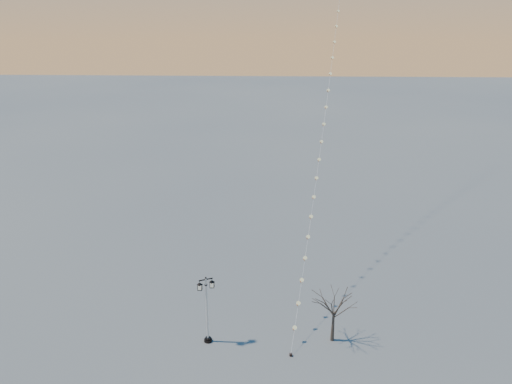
{
  "coord_description": "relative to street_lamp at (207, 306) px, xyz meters",
  "views": [
    {
      "loc": [
        1.04,
        -27.85,
        21.55
      ],
      "look_at": [
        -0.33,
        6.19,
        9.15
      ],
      "focal_mm": 35.05,
      "sensor_mm": 36.0,
      "label": 1
    }
  ],
  "objects": [
    {
      "name": "kite_train",
      "position": [
        9.77,
        20.92,
        16.51
      ],
      "size": [
        8.77,
        45.14,
        38.81
      ],
      "rotation": [
        0.0,
        0.0,
        -0.03
      ],
      "color": "black",
      "rests_on": "ground"
    },
    {
      "name": "street_lamp",
      "position": [
        0.0,
        0.0,
        0.0
      ],
      "size": [
        1.21,
        0.79,
        5.06
      ],
      "rotation": [
        0.0,
        0.0,
        0.43
      ],
      "color": "black",
      "rests_on": "ground"
    },
    {
      "name": "bare_tree",
      "position": [
        8.6,
        0.48,
        0.07
      ],
      "size": [
        2.49,
        2.49,
        4.14
      ],
      "rotation": [
        0.0,
        0.0,
        -0.08
      ],
      "color": "#342B23",
      "rests_on": "ground"
    },
    {
      "name": "ground",
      "position": [
        3.44,
        -0.95,
        -2.8
      ],
      "size": [
        300.0,
        300.0,
        0.0
      ],
      "primitive_type": "plane",
      "color": "#5C5E5D",
      "rests_on": "ground"
    }
  ]
}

